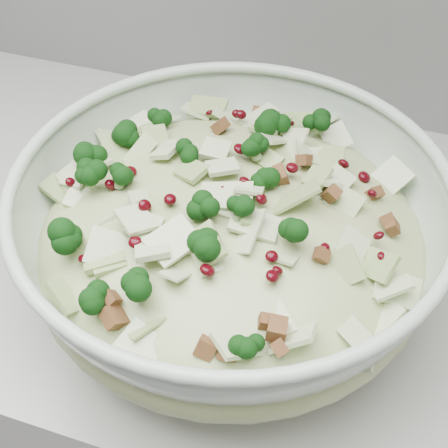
# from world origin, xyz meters

# --- Properties ---
(counter) EXTENTS (3.60, 0.60, 0.90)m
(counter) POSITION_xyz_m (0.00, 1.70, 0.45)
(counter) COLOR #B0B0AC
(counter) RESTS_ON floor
(mixing_bowl) EXTENTS (0.54, 0.54, 0.17)m
(mixing_bowl) POSITION_xyz_m (-0.05, 1.60, 0.99)
(mixing_bowl) COLOR #B1C3B3
(mixing_bowl) RESTS_ON counter
(salad) EXTENTS (0.54, 0.54, 0.17)m
(salad) POSITION_xyz_m (-0.05, 1.60, 1.01)
(salad) COLOR #9FAB75
(salad) RESTS_ON mixing_bowl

